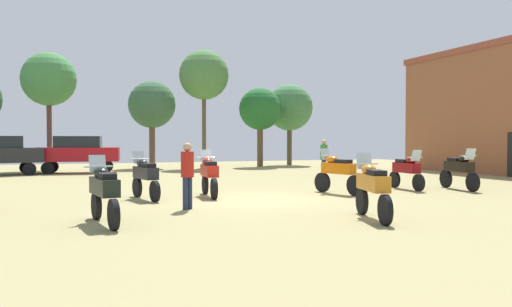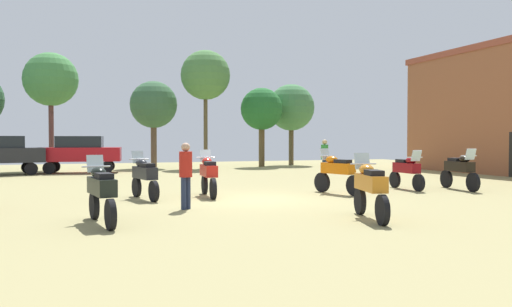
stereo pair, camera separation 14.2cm
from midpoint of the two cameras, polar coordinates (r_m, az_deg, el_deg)
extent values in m
cube|color=#938958|center=(15.56, -0.51, -5.17)|extent=(44.00, 52.00, 0.02)
cylinder|color=black|center=(18.82, 17.85, -3.12)|extent=(0.15, 0.61, 0.61)
cylinder|color=black|center=(20.07, 15.39, -2.81)|extent=(0.15, 0.61, 0.61)
cube|color=maroon|center=(19.41, 16.59, -1.54)|extent=(0.42, 1.30, 0.36)
ellipsoid|color=maroon|center=(19.16, 17.07, -0.74)|extent=(0.34, 0.50, 0.24)
cube|color=black|center=(19.59, 16.23, -0.80)|extent=(0.33, 0.57, 0.12)
cube|color=silver|center=(18.89, 17.62, -0.23)|extent=(0.37, 0.17, 0.39)
cylinder|color=#B7B7BC|center=(18.97, 17.46, -0.40)|extent=(0.62, 0.07, 0.04)
cylinder|color=black|center=(17.85, 7.59, -3.20)|extent=(0.30, 0.68, 0.68)
cylinder|color=black|center=(16.78, 11.17, -3.52)|extent=(0.30, 0.68, 0.68)
cube|color=#D0640A|center=(17.27, 9.33, -1.64)|extent=(0.70, 1.34, 0.36)
ellipsoid|color=#D0640A|center=(17.46, 8.66, -0.68)|extent=(0.44, 0.55, 0.24)
cube|color=black|center=(17.10, 9.87, -0.87)|extent=(0.44, 0.62, 0.12)
cube|color=silver|center=(17.69, 7.93, -0.07)|extent=(0.39, 0.25, 0.39)
cylinder|color=#B7B7BC|center=(17.62, 8.15, -0.27)|extent=(0.61, 0.21, 0.04)
cylinder|color=black|center=(12.26, -17.25, -5.53)|extent=(0.21, 0.64, 0.63)
cylinder|color=black|center=(10.67, -15.52, -6.56)|extent=(0.21, 0.64, 0.63)
cube|color=black|center=(11.41, -16.47, -3.53)|extent=(0.57, 1.43, 0.36)
ellipsoid|color=black|center=(11.69, -16.80, -2.04)|extent=(0.39, 0.52, 0.24)
cube|color=black|center=(11.15, -16.21, -2.41)|extent=(0.38, 0.60, 0.12)
cube|color=silver|center=(12.02, -17.14, -1.08)|extent=(0.38, 0.20, 0.39)
cylinder|color=#B7B7BC|center=(11.92, -17.04, -1.39)|extent=(0.62, 0.13, 0.04)
cylinder|color=black|center=(17.11, -5.51, -3.44)|extent=(0.17, 0.66, 0.65)
cylinder|color=black|center=(15.58, -4.53, -3.93)|extent=(0.17, 0.66, 0.65)
cube|color=red|center=(16.30, -5.05, -1.91)|extent=(0.46, 1.35, 0.36)
ellipsoid|color=red|center=(16.58, -5.24, -0.88)|extent=(0.36, 0.50, 0.24)
cube|color=black|center=(16.06, -4.90, -1.11)|extent=(0.34, 0.58, 0.12)
cube|color=silver|center=(16.90, -5.43, -0.23)|extent=(0.37, 0.18, 0.39)
cylinder|color=#B7B7BC|center=(16.81, -5.38, -0.44)|extent=(0.62, 0.08, 0.04)
cylinder|color=black|center=(19.29, 23.20, -2.97)|extent=(0.21, 0.68, 0.67)
cylinder|color=black|center=(20.64, 20.60, -2.66)|extent=(0.21, 0.68, 0.67)
cube|color=black|center=(19.93, 21.87, -1.34)|extent=(0.55, 1.41, 0.36)
ellipsoid|color=black|center=(19.66, 22.38, -0.57)|extent=(0.38, 0.52, 0.24)
cube|color=black|center=(20.12, 21.50, -0.63)|extent=(0.37, 0.60, 0.12)
cube|color=silver|center=(19.37, 22.96, -0.07)|extent=(0.38, 0.20, 0.39)
cylinder|color=#B7B7BC|center=(19.46, 22.79, -0.24)|extent=(0.62, 0.12, 0.04)
cylinder|color=black|center=(16.63, -12.91, -3.66)|extent=(0.24, 0.64, 0.63)
cylinder|color=black|center=(15.17, -11.04, -4.15)|extent=(0.24, 0.64, 0.63)
cube|color=black|center=(15.86, -12.03, -2.12)|extent=(0.62, 1.36, 0.36)
ellipsoid|color=black|center=(16.12, -12.39, -1.06)|extent=(0.41, 0.53, 0.24)
cube|color=black|center=(15.63, -11.75, -1.29)|extent=(0.41, 0.61, 0.12)
cube|color=silver|center=(16.43, -12.77, -0.39)|extent=(0.38, 0.22, 0.39)
cylinder|color=#B7B7BC|center=(16.34, -12.65, -0.61)|extent=(0.61, 0.16, 0.04)
cylinder|color=black|center=(12.71, 11.81, -5.18)|extent=(0.28, 0.67, 0.66)
cylinder|color=black|center=(11.18, 14.24, -6.11)|extent=(0.28, 0.67, 0.66)
cube|color=#C6741C|center=(11.89, 12.96, -3.18)|extent=(0.70, 1.42, 0.36)
ellipsoid|color=#C6741C|center=(12.16, 12.51, -1.75)|extent=(0.43, 0.55, 0.24)
cube|color=black|center=(11.64, 13.34, -2.10)|extent=(0.43, 0.62, 0.12)
cube|color=silver|center=(12.48, 12.04, -0.84)|extent=(0.39, 0.24, 0.39)
cylinder|color=#B7B7BC|center=(12.39, 12.18, -1.13)|extent=(0.61, 0.19, 0.04)
cylinder|color=black|center=(29.00, -21.90, -1.51)|extent=(0.66, 0.31, 0.64)
cylinder|color=black|center=(30.42, -21.42, -1.36)|extent=(0.66, 0.31, 0.64)
cylinder|color=black|center=(28.64, -16.12, -1.49)|extent=(0.66, 0.31, 0.64)
cylinder|color=black|center=(30.07, -15.92, -1.35)|extent=(0.66, 0.31, 0.64)
cube|color=maroon|center=(29.47, -18.87, -0.08)|extent=(4.51, 2.38, 0.75)
cube|color=black|center=(29.46, -18.88, 1.24)|extent=(2.56, 1.90, 0.61)
cylinder|color=black|center=(28.57, -23.62, -1.57)|extent=(0.67, 0.33, 0.64)
cylinder|color=black|center=(30.00, -23.94, -1.43)|extent=(0.67, 0.33, 0.64)
cylinder|color=#24314F|center=(24.27, 7.71, -1.70)|extent=(0.14, 0.14, 0.88)
cylinder|color=#24314F|center=(24.42, 7.89, -1.68)|extent=(0.14, 0.14, 0.88)
cylinder|color=#2B8232|center=(24.32, 7.81, 0.17)|extent=(0.47, 0.47, 0.70)
sphere|color=tan|center=(24.31, 7.81, 1.27)|extent=(0.24, 0.24, 0.24)
cylinder|color=#222C48|center=(13.53, -7.29, -4.37)|extent=(0.14, 0.14, 0.84)
cylinder|color=#222C48|center=(13.40, -7.76, -4.43)|extent=(0.14, 0.14, 0.84)
cylinder|color=red|center=(13.41, -7.53, -1.20)|extent=(0.48, 0.48, 0.66)
sphere|color=tan|center=(13.39, -7.54, 0.71)|extent=(0.23, 0.23, 0.23)
cylinder|color=brown|center=(33.55, -11.19, 1.32)|extent=(0.38, 0.38, 3.39)
sphere|color=#37613D|center=(33.63, -11.21, 5.36)|extent=(3.01, 3.01, 3.01)
cylinder|color=brown|center=(32.93, -21.71, 2.37)|extent=(0.29, 0.29, 4.69)
sphere|color=#418141|center=(33.12, -21.77, 7.68)|extent=(3.18, 3.18, 3.18)
cylinder|color=brown|center=(34.35, 0.75, 1.23)|extent=(0.39, 0.39, 3.24)
sphere|color=#21632A|center=(34.41, 0.75, 4.99)|extent=(2.82, 2.82, 2.82)
cylinder|color=brown|center=(33.21, -5.51, 2.95)|extent=(0.26, 0.26, 5.25)
sphere|color=#497D40|center=(33.46, -5.52, 8.69)|extent=(3.18, 3.18, 3.18)
cylinder|color=brown|center=(36.75, 4.05, 1.35)|extent=(0.35, 0.35, 3.37)
sphere|color=#3F7945|center=(36.82, 4.05, 5.13)|extent=(3.31, 3.31, 3.31)
camera|label=1|loc=(0.07, -89.79, 0.01)|focal=35.94mm
camera|label=2|loc=(0.07, 90.21, -0.01)|focal=35.94mm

